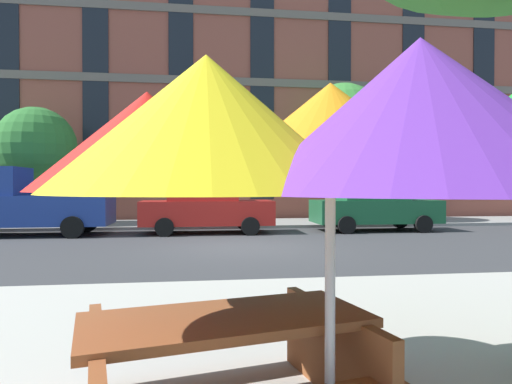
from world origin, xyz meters
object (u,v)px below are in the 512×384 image
object	(u,v)px
pickup_blue	(21,204)
street_tree_middle	(343,125)
sedan_red	(206,205)
picnic_table	(226,360)
patio_umbrella	(330,143)
sedan_green	(374,204)
street_tree_left	(34,150)

from	to	relation	value
pickup_blue	street_tree_middle	world-z (taller)	street_tree_middle
sedan_red	picnic_table	size ratio (longest dim) A/B	2.11
pickup_blue	patio_umbrella	bearing A→B (deg)	-63.64
pickup_blue	sedan_green	xyz separation A→B (m)	(11.84, -0.00, -0.08)
sedan_red	sedan_green	xyz separation A→B (m)	(5.96, 0.00, 0.00)
street_tree_left	patio_umbrella	distance (m)	17.18
sedan_red	sedan_green	size ratio (longest dim) A/B	1.00
street_tree_middle	patio_umbrella	xyz separation A→B (m)	(-5.59, -16.17, -2.41)
street_tree_left	street_tree_middle	size ratio (longest dim) A/B	0.77
sedan_red	sedan_green	world-z (taller)	same
sedan_green	pickup_blue	bearing A→B (deg)	180.00
pickup_blue	patio_umbrella	distance (m)	14.20
street_tree_left	pickup_blue	bearing A→B (deg)	-78.25
sedan_red	street_tree_middle	distance (m)	7.68
sedan_green	street_tree_left	size ratio (longest dim) A/B	0.95
sedan_red	street_tree_middle	xyz separation A→B (m)	(6.00, 3.47, 3.30)
patio_umbrella	picnic_table	xyz separation A→B (m)	(-0.57, 0.36, -1.35)
street_tree_middle	picnic_table	distance (m)	17.38
sedan_green	street_tree_middle	world-z (taller)	street_tree_middle
street_tree_left	picnic_table	distance (m)	16.77
street_tree_middle	picnic_table	size ratio (longest dim) A/B	2.87
street_tree_left	street_tree_middle	world-z (taller)	street_tree_middle
sedan_red	sedan_green	distance (m)	5.96
pickup_blue	street_tree_left	size ratio (longest dim) A/B	1.10
sedan_red	patio_umbrella	xyz separation A→B (m)	(0.41, -12.70, 0.89)
street_tree_left	sedan_green	bearing A→B (deg)	-13.45
sedan_green	picnic_table	distance (m)	13.78
pickup_blue	street_tree_left	distance (m)	3.62
street_tree_middle	sedan_red	bearing A→B (deg)	-149.94
pickup_blue	sedan_red	bearing A→B (deg)	-0.00
sedan_red	patio_umbrella	size ratio (longest dim) A/B	1.35
sedan_red	street_tree_left	xyz separation A→B (m)	(-6.50, 2.98, 2.04)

